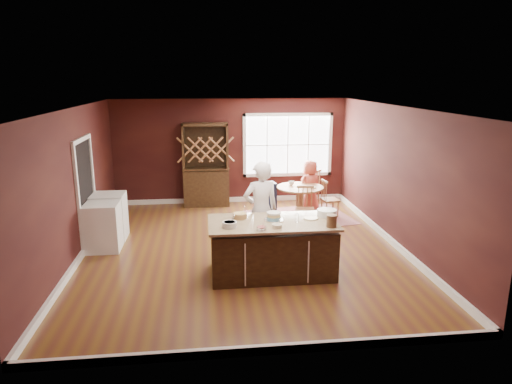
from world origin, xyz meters
TOP-DOWN VIEW (x-y plane):
  - room_shell at (0.00, 0.00)m, footprint 7.00×7.00m
  - window at (1.50, 3.47)m, footprint 2.36×0.10m
  - doorway at (-2.97, 0.60)m, footprint 0.08×1.26m
  - kitchen_island at (0.40, -1.18)m, footprint 2.10×1.10m
  - dining_table at (1.51, 1.88)m, footprint 1.09×1.09m
  - baker at (0.30, -0.44)m, footprint 0.73×0.56m
  - layer_cake at (0.43, -1.10)m, footprint 0.32×0.32m
  - bowl_blue at (-0.32, -1.39)m, footprint 0.23×0.23m
  - bowl_yellow at (-0.12, -0.94)m, footprint 0.24×0.24m
  - bowl_pink at (0.16, -1.60)m, footprint 0.16×0.16m
  - bowl_olive at (0.42, -1.50)m, footprint 0.16×0.16m
  - drinking_glass at (0.79, -1.28)m, footprint 0.07×0.07m
  - dinner_plate at (1.07, -1.09)m, footprint 0.25×0.25m
  - white_tub at (1.37, -0.98)m, footprint 0.33×0.33m
  - stoneware_crock at (1.29, -1.57)m, footprint 0.17×0.17m
  - rug at (1.51, 1.88)m, footprint 2.59×2.17m
  - chair_east at (2.24, 1.87)m, footprint 0.41×0.43m
  - chair_south at (1.46, 1.05)m, footprint 0.45×0.44m
  - chair_north at (1.93, 2.65)m, footprint 0.58×0.58m
  - seated_woman at (1.85, 2.33)m, footprint 0.74×0.65m
  - high_chair at (0.79, 2.12)m, footprint 0.39×0.39m
  - toddler at (0.76, 2.23)m, footprint 0.18×0.14m
  - table_plate at (1.76, 1.75)m, footprint 0.20×0.20m
  - table_cup at (1.34, 2.06)m, footprint 0.15×0.15m
  - hutch at (-0.65, 3.22)m, footprint 1.15×0.48m
  - washer at (-2.64, 0.28)m, footprint 0.63×0.61m
  - dryer at (-2.64, 0.92)m, footprint 0.65×0.63m

SIDE VIEW (x-z plane):
  - rug at x=1.51m, z-range 0.00..0.01m
  - high_chair at x=0.79m, z-range 0.00..0.85m
  - kitchen_island at x=0.40m, z-range -0.02..0.90m
  - chair_east at x=2.24m, z-range 0.00..0.91m
  - washer at x=-2.64m, z-range 0.00..0.92m
  - dryer at x=-2.64m, z-range 0.00..0.94m
  - chair_south at x=1.46m, z-range 0.00..0.94m
  - chair_north at x=1.93m, z-range 0.00..1.01m
  - dining_table at x=1.51m, z-range 0.16..0.91m
  - seated_woman at x=1.85m, z-range 0.00..1.28m
  - table_plate at x=1.76m, z-range 0.75..0.76m
  - table_cup at x=1.34m, z-range 0.75..0.85m
  - toddler at x=0.76m, z-range 0.68..0.94m
  - baker at x=0.30m, z-range 0.00..1.80m
  - dinner_plate at x=1.07m, z-range 0.92..0.94m
  - bowl_pink at x=0.16m, z-range 0.92..0.98m
  - bowl_olive at x=0.42m, z-range 0.92..0.98m
  - bowl_blue at x=-0.32m, z-range 0.92..1.01m
  - bowl_yellow at x=-0.12m, z-range 0.92..1.01m
  - white_tub at x=1.37m, z-range 0.92..1.03m
  - layer_cake at x=0.43m, z-range 0.92..1.05m
  - drinking_glass at x=0.79m, z-range 0.92..1.07m
  - stoneware_crock at x=1.29m, z-range 0.92..1.12m
  - doorway at x=-2.97m, z-range -0.04..2.09m
  - hutch at x=-0.65m, z-range 0.00..2.11m
  - room_shell at x=0.00m, z-range -2.15..4.85m
  - window at x=1.50m, z-range 0.67..2.33m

